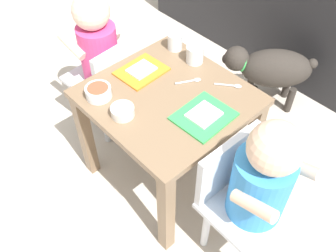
% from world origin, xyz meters
% --- Properties ---
extents(ground_plane, '(7.00, 7.00, 0.00)m').
position_xyz_m(ground_plane, '(0.00, 0.00, 0.00)').
color(ground_plane, beige).
extents(dining_table, '(0.54, 0.52, 0.46)m').
position_xyz_m(dining_table, '(0.00, 0.00, 0.38)').
color(dining_table, '#7A6047').
rests_on(dining_table, ground).
extents(seated_child_left, '(0.30, 0.30, 0.67)m').
position_xyz_m(seated_child_left, '(-0.43, 0.01, 0.42)').
color(seated_child_left, silver).
rests_on(seated_child_left, ground).
extents(seated_child_right, '(0.29, 0.29, 0.67)m').
position_xyz_m(seated_child_right, '(0.43, -0.03, 0.42)').
color(seated_child_right, silver).
rests_on(seated_child_right, ground).
extents(dog, '(0.39, 0.38, 0.33)m').
position_xyz_m(dog, '(0.00, 0.68, 0.22)').
color(dog, '#332D28').
rests_on(dog, ground).
extents(food_tray_left, '(0.15, 0.18, 0.02)m').
position_xyz_m(food_tray_left, '(-0.16, 0.01, 0.47)').
color(food_tray_left, orange).
rests_on(food_tray_left, dining_table).
extents(food_tray_right, '(0.17, 0.19, 0.02)m').
position_xyz_m(food_tray_right, '(0.16, 0.01, 0.47)').
color(food_tray_right, green).
rests_on(food_tray_right, dining_table).
extents(water_cup_left, '(0.07, 0.07, 0.07)m').
position_xyz_m(water_cup_left, '(-0.07, 0.21, 0.49)').
color(water_cup_left, white).
rests_on(water_cup_left, dining_table).
extents(water_cup_right, '(0.06, 0.06, 0.07)m').
position_xyz_m(water_cup_right, '(-0.19, 0.21, 0.49)').
color(water_cup_right, white).
rests_on(water_cup_right, dining_table).
extents(cereal_bowl_right_side, '(0.08, 0.08, 0.03)m').
position_xyz_m(cereal_bowl_right_side, '(-0.03, -0.18, 0.48)').
color(cereal_bowl_right_side, silver).
rests_on(cereal_bowl_right_side, dining_table).
extents(veggie_bowl_near, '(0.09, 0.09, 0.04)m').
position_xyz_m(veggie_bowl_near, '(-0.16, -0.18, 0.49)').
color(veggie_bowl_near, white).
rests_on(veggie_bowl_near, dining_table).
extents(spoon_by_left_tray, '(0.06, 0.09, 0.01)m').
position_xyz_m(spoon_by_left_tray, '(0.00, 0.11, 0.47)').
color(spoon_by_left_tray, silver).
rests_on(spoon_by_left_tray, dining_table).
extents(spoon_by_right_tray, '(0.09, 0.07, 0.01)m').
position_xyz_m(spoon_by_right_tray, '(0.12, 0.20, 0.47)').
color(spoon_by_right_tray, silver).
rests_on(spoon_by_right_tray, dining_table).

